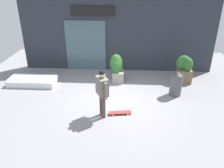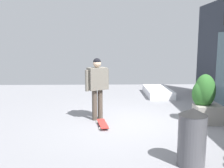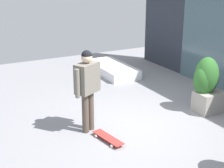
# 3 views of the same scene
# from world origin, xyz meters

# --- Properties ---
(ground_plane) EXTENTS (12.00, 12.00, 0.00)m
(ground_plane) POSITION_xyz_m (0.00, 0.00, 0.00)
(ground_plane) COLOR gray
(building_facade) EXTENTS (8.77, 0.31, 3.39)m
(building_facade) POSITION_xyz_m (-0.05, 3.12, 1.68)
(building_facade) COLOR #2D333D
(building_facade) RESTS_ON ground_plane
(skateboarder) EXTENTS (0.45, 0.59, 1.59)m
(skateboarder) POSITION_xyz_m (-0.28, -0.98, 0.97)
(skateboarder) COLOR #4C4238
(skateboarder) RESTS_ON ground_plane
(skateboard) EXTENTS (0.76, 0.32, 0.08)m
(skateboard) POSITION_xyz_m (0.28, -0.84, 0.06)
(skateboard) COLOR red
(skateboard) RESTS_ON ground_plane
(planter_box_left) EXTENTS (0.59, 0.69, 1.21)m
(planter_box_left) POSITION_xyz_m (0.05, 1.68, 0.62)
(planter_box_left) COLOR gray
(planter_box_left) RESTS_ON ground_plane
(planter_box_right) EXTENTS (0.65, 0.51, 1.17)m
(planter_box_right) POSITION_xyz_m (2.87, 1.81, 0.61)
(planter_box_right) COLOR brown
(planter_box_right) RESTS_ON ground_plane
(trash_bin) EXTENTS (0.45, 0.45, 0.95)m
(trash_bin) POSITION_xyz_m (2.32, 0.61, 0.48)
(trash_bin) COLOR #4C4C51
(trash_bin) RESTS_ON ground_plane
(snow_ledge) EXTENTS (1.94, 0.90, 0.26)m
(snow_ledge) POSITION_xyz_m (-3.44, 1.22, 0.13)
(snow_ledge) COLOR white
(snow_ledge) RESTS_ON ground_plane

